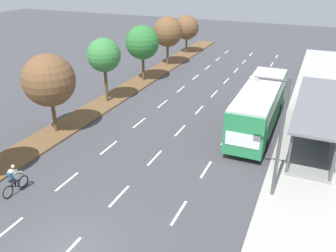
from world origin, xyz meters
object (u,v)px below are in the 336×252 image
object	(u,v)px
bus	(260,103)
median_tree_fourth	(142,43)
median_tree_fifth	(168,32)
median_tree_farthest	(187,27)
bus_shelter	(321,118)
cyclist	(14,180)
median_tree_third	(104,55)
median_tree_second	(49,80)
streetlight	(278,131)

from	to	relation	value
bus	median_tree_fourth	xyz separation A→B (m)	(-13.44, 7.24, 2.04)
median_tree_fifth	median_tree_farthest	bearing A→B (deg)	91.30
bus_shelter	bus	bearing A→B (deg)	172.37
cyclist	median_tree_fourth	xyz separation A→B (m)	(-2.83, 20.82, 3.32)
median_tree_fifth	median_tree_third	bearing A→B (deg)	-89.83
cyclist	median_tree_farthest	world-z (taller)	median_tree_farthest
bus	median_tree_second	bearing A→B (deg)	-154.11
median_tree_second	median_tree_farthest	xyz separation A→B (m)	(-0.14, 27.74, -0.48)
median_tree_second	median_tree_farthest	world-z (taller)	median_tree_second
bus_shelter	median_tree_second	world-z (taller)	median_tree_second
bus	median_tree_second	xyz separation A→B (m)	(-13.66, -6.63, 1.97)
bus_shelter	streetlight	world-z (taller)	streetlight
median_tree_farthest	median_tree_fifth	bearing A→B (deg)	-88.70
streetlight	bus	bearing A→B (deg)	104.58
bus_shelter	bus	world-z (taller)	bus
bus_shelter	cyclist	bearing A→B (deg)	-138.86
median_tree_fourth	cyclist	bearing A→B (deg)	-82.27
bus_shelter	median_tree_second	xyz separation A→B (m)	(-17.94, -6.06, 2.17)
bus_shelter	median_tree_third	size ratio (longest dim) A/B	2.03
bus_shelter	median_tree_third	bearing A→B (deg)	177.18
bus_shelter	median_tree_fifth	bearing A→B (deg)	140.54
median_tree_farthest	cyclist	bearing A→B (deg)	-84.76
streetlight	median_tree_fourth	bearing A→B (deg)	135.06
bus	median_tree_third	size ratio (longest dim) A/B	1.99
bus	median_tree_fourth	size ratio (longest dim) A/B	1.97
median_tree_fourth	median_tree_fifth	distance (m)	6.94
median_tree_second	streetlight	distance (m)	15.92
bus_shelter	cyclist	world-z (taller)	bus_shelter
median_tree_second	median_tree_fourth	bearing A→B (deg)	89.10
bus	median_tree_fifth	size ratio (longest dim) A/B	1.97
median_tree_fourth	streetlight	distance (m)	22.05
bus	cyclist	xyz separation A→B (m)	(-10.61, -13.58, -1.28)
bus_shelter	median_tree_fifth	distance (m)	23.31
bus	median_tree_third	xyz separation A→B (m)	(-13.60, 0.31, 2.23)
median_tree_third	streetlight	size ratio (longest dim) A/B	0.87
median_tree_fifth	median_tree_farthest	size ratio (longest dim) A/B	1.13
median_tree_second	bus	bearing A→B (deg)	25.89
cyclist	median_tree_farthest	distance (m)	34.95
median_tree_third	median_tree_farthest	bearing A→B (deg)	90.55
bus	bus_shelter	bearing A→B (deg)	-7.63
median_tree_third	streetlight	world-z (taller)	streetlight
bus	streetlight	xyz separation A→B (m)	(2.17, -8.34, 1.82)
median_tree_second	median_tree_third	world-z (taller)	median_tree_second
bus	median_tree_fifth	distance (m)	19.77
median_tree_farthest	median_tree_fourth	bearing A→B (deg)	-88.53
median_tree_fifth	streetlight	xyz separation A→B (m)	(15.81, -22.51, -0.18)
bus	median_tree_second	size ratio (longest dim) A/B	1.95
median_tree_second	median_tree_farthest	size ratio (longest dim) A/B	1.14
median_tree_second	median_tree_fourth	xyz separation A→B (m)	(0.22, 13.87, 0.07)
median_tree_third	median_tree_fifth	size ratio (longest dim) A/B	0.99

